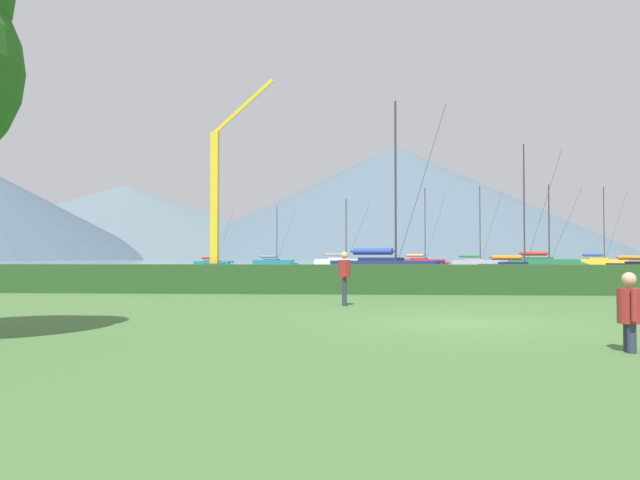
{
  "coord_description": "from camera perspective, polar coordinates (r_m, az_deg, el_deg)",
  "views": [
    {
      "loc": [
        -2.09,
        -14.11,
        1.49
      ],
      "look_at": [
        -7.79,
        62.28,
        3.6
      ],
      "focal_mm": 34.73,
      "sensor_mm": 36.0,
      "label": 1
    }
  ],
  "objects": [
    {
      "name": "hedge_line",
      "position": [
        25.21,
        9.03,
        -3.6
      ],
      "size": [
        80.0,
        1.2,
        1.18
      ],
      "primitive_type": "cube",
      "color": "#284C23",
      "rests_on": "ground_plane"
    },
    {
      "name": "sailboat_slip_2",
      "position": [
        88.5,
        2.09,
        -2.08
      ],
      "size": [
        8.9,
        3.99,
        9.78
      ],
      "rotation": [
        0.0,
        0.0,
        -0.19
      ],
      "color": "white",
      "rests_on": "harbor_water"
    },
    {
      "name": "sailboat_slip_1",
      "position": [
        50.73,
        17.87,
        -2.52
      ],
      "size": [
        6.98,
        3.67,
        10.33
      ],
      "rotation": [
        0.0,
        0.0,
        -0.29
      ],
      "color": "navy",
      "rests_on": "harbor_water"
    },
    {
      "name": "person_seated_viewer",
      "position": [
        10.84,
        26.61,
        -5.64
      ],
      "size": [
        0.36,
        0.57,
        1.25
      ],
      "rotation": [
        0.0,
        0.0,
        -0.11
      ],
      "color": "#2D3347",
      "rests_on": "ground_plane"
    },
    {
      "name": "sailboat_slip_3",
      "position": [
        104.97,
        24.46,
        -1.85
      ],
      "size": [
        8.71,
        3.21,
        12.39
      ],
      "rotation": [
        0.0,
        0.0,
        -0.09
      ],
      "color": "gold",
      "rests_on": "harbor_water"
    },
    {
      "name": "sailboat_slip_4",
      "position": [
        99.49,
        9.39,
        -2.01
      ],
      "size": [
        8.46,
        4.13,
        12.54
      ],
      "rotation": [
        0.0,
        0.0,
        -0.25
      ],
      "color": "red",
      "rests_on": "harbor_water"
    },
    {
      "name": "distant_hill_east_ridge",
      "position": [
        464.49,
        -17.56,
        1.56
      ],
      "size": [
        315.39,
        315.39,
        52.74
      ],
      "primitive_type": "cone",
      "color": "slate",
      "rests_on": "ground_plane"
    },
    {
      "name": "dock_crane",
      "position": [
        67.06,
        -9.48,
        3.01
      ],
      "size": [
        7.32,
        2.0,
        20.52
      ],
      "color": "#333338",
      "rests_on": "ground_plane"
    },
    {
      "name": "sailboat_slip_8",
      "position": [
        99.13,
        -4.25,
        -2.08
      ],
      "size": [
        7.48,
        2.82,
        9.54
      ],
      "rotation": [
        0.0,
        0.0,
        -0.1
      ],
      "color": "#19707A",
      "rests_on": "harbor_water"
    },
    {
      "name": "sailboat_slip_5",
      "position": [
        89.07,
        14.25,
        -2.06
      ],
      "size": [
        7.81,
        2.99,
        11.5
      ],
      "rotation": [
        0.0,
        0.0,
        -0.11
      ],
      "color": "#9E9EA3",
      "rests_on": "harbor_water"
    },
    {
      "name": "distant_hill_central_peak",
      "position": [
        434.0,
        6.9,
        3.45
      ],
      "size": [
        320.73,
        320.73,
        78.9
      ],
      "primitive_type": "cone",
      "color": "#4C6070",
      "rests_on": "ground_plane"
    },
    {
      "name": "ground_plane",
      "position": [
        14.34,
        12.72,
        -7.49
      ],
      "size": [
        1000.0,
        1000.0,
        0.0
      ],
      "primitive_type": "plane",
      "color": "#477038"
    },
    {
      "name": "sailboat_slip_0",
      "position": [
        91.79,
        -9.72,
        -2.15
      ],
      "size": [
        6.63,
        3.14,
        8.53
      ],
      "rotation": [
        0.0,
        0.0,
        -0.23
      ],
      "color": "#19707A",
      "rests_on": "harbor_water"
    },
    {
      "name": "sailboat_slip_9",
      "position": [
        44.8,
        6.34,
        -2.49
      ],
      "size": [
        9.1,
        5.26,
        12.74
      ],
      "rotation": [
        0.0,
        0.0,
        -0.36
      ],
      "color": "navy",
      "rests_on": "harbor_water"
    },
    {
      "name": "person_standing_walker",
      "position": [
        18.89,
        2.26,
        -3.13
      ],
      "size": [
        0.36,
        0.57,
        1.65
      ],
      "rotation": [
        0.0,
        0.0,
        0.05
      ],
      "color": "#2D3347",
      "rests_on": "ground_plane"
    },
    {
      "name": "harbor_water",
      "position": [
        151.13,
        5.06,
        -2.14
      ],
      "size": [
        320.0,
        246.0,
        0.0
      ],
      "primitive_type": "cube",
      "color": "gray",
      "rests_on": "ground_plane"
    },
    {
      "name": "sailboat_slip_6",
      "position": [
        78.38,
        19.98,
        -2.03
      ],
      "size": [
        9.26,
        3.84,
        10.13
      ],
      "rotation": [
        0.0,
        0.0,
        -0.15
      ],
      "color": "#236B38",
      "rests_on": "harbor_water"
    }
  ]
}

